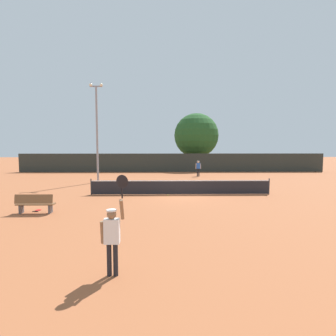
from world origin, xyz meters
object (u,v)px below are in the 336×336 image
(courtside_bench, at_px, (35,204))
(parked_car_near, at_px, (153,162))
(spare_racket, at_px, (38,210))
(player_serving, at_px, (112,232))
(light_pole, at_px, (97,127))
(large_tree, at_px, (196,136))
(tennis_ball, at_px, (168,195))
(player_receiving, at_px, (198,167))

(courtside_bench, height_order, parked_car_near, parked_car_near)
(spare_racket, distance_m, parked_car_near, 27.98)
(parked_car_near, bearing_deg, courtside_bench, -102.54)
(player_serving, relative_size, courtside_bench, 1.41)
(player_serving, xyz_separation_m, light_pole, (-4.56, 17.48, 3.80))
(spare_racket, bearing_deg, light_pole, 87.28)
(player_serving, relative_size, large_tree, 0.33)
(player_serving, distance_m, light_pole, 18.46)
(tennis_ball, xyz_separation_m, large_tree, (4.31, 20.05, 4.64))
(player_receiving, bearing_deg, light_pole, 25.44)
(spare_racket, bearing_deg, player_serving, -53.84)
(tennis_ball, relative_size, spare_racket, 0.13)
(player_receiving, bearing_deg, large_tree, -95.53)
(player_serving, distance_m, tennis_ball, 11.13)
(large_tree, height_order, parked_car_near, large_tree)
(player_receiving, height_order, light_pole, light_pole)
(tennis_ball, height_order, light_pole, light_pole)
(player_receiving, height_order, parked_car_near, parked_car_near)
(tennis_ball, distance_m, spare_racket, 7.77)
(player_serving, relative_size, player_receiving, 1.53)
(spare_racket, distance_m, courtside_bench, 0.78)
(large_tree, bearing_deg, player_serving, -100.76)
(tennis_ball, bearing_deg, large_tree, 77.87)
(player_receiving, xyz_separation_m, large_tree, (0.87, 8.98, 3.66))
(player_receiving, bearing_deg, parked_car_near, -67.21)
(courtside_bench, bearing_deg, player_serving, -52.19)
(spare_racket, xyz_separation_m, courtside_bench, (0.16, -0.61, 0.46))
(tennis_ball, xyz_separation_m, spare_racket, (-6.64, -4.03, -0.01))
(light_pole, bearing_deg, courtside_bench, -91.76)
(light_pole, height_order, parked_car_near, light_pole)
(player_receiving, relative_size, light_pole, 0.19)
(tennis_ball, relative_size, large_tree, 0.01)
(light_pole, distance_m, large_tree, 17.10)
(player_receiving, bearing_deg, spare_racket, 56.28)
(light_pole, xyz_separation_m, parked_car_near, (4.36, 16.99, -4.14))
(tennis_ball, distance_m, courtside_bench, 7.99)
(player_receiving, distance_m, spare_racket, 18.19)
(player_serving, distance_m, parked_car_near, 34.47)
(player_serving, height_order, large_tree, large_tree)
(player_serving, height_order, spare_racket, player_serving)
(player_serving, relative_size, parked_car_near, 0.59)
(large_tree, bearing_deg, player_receiving, -95.53)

